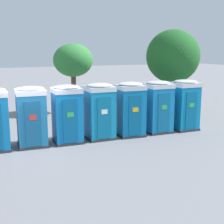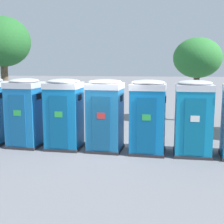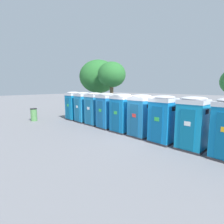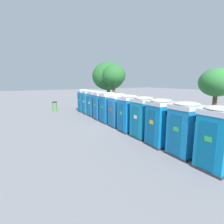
% 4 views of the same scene
% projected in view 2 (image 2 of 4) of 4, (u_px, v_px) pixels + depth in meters
% --- Properties ---
extents(ground_plane, '(120.00, 120.00, 0.00)m').
position_uv_depth(ground_plane, '(106.00, 150.00, 11.25)').
color(ground_plane, slate).
extents(portapotty_3, '(1.28, 1.30, 2.54)m').
position_uv_depth(portapotty_3, '(25.00, 112.00, 11.56)').
color(portapotty_3, '#2D2D33').
rests_on(portapotty_3, ground).
extents(portapotty_4, '(1.29, 1.25, 2.54)m').
position_uv_depth(portapotty_4, '(64.00, 114.00, 11.26)').
color(portapotty_4, '#2D2D33').
rests_on(portapotty_4, ground).
extents(portapotty_5, '(1.30, 1.29, 2.54)m').
position_uv_depth(portapotty_5, '(105.00, 115.00, 11.00)').
color(portapotty_5, '#2D2D33').
rests_on(portapotty_5, ground).
extents(portapotty_6, '(1.29, 1.28, 2.54)m').
position_uv_depth(portapotty_6, '(148.00, 116.00, 10.67)').
color(portapotty_6, '#2D2D33').
rests_on(portapotty_6, ground).
extents(portapotty_7, '(1.27, 1.24, 2.54)m').
position_uv_depth(portapotty_7, '(193.00, 118.00, 10.43)').
color(portapotty_7, '#2D2D33').
rests_on(portapotty_7, ground).
extents(street_tree_1, '(2.50, 2.50, 4.39)m').
position_uv_depth(street_tree_1, '(197.00, 59.00, 16.16)').
color(street_tree_1, brown).
rests_on(street_tree_1, ground).
extents(street_tree_2, '(2.51, 2.51, 5.18)m').
position_uv_depth(street_tree_2, '(3.00, 43.00, 14.15)').
color(street_tree_2, brown).
rests_on(street_tree_2, ground).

